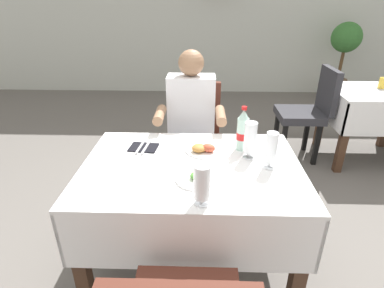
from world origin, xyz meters
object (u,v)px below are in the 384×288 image
at_px(seated_diner_far, 191,124).
at_px(cola_bottle_primary, 243,131).
at_px(napkin_cutlery_set, 144,147).
at_px(potted_plant_corner, 344,51).
at_px(background_table_tumbler, 382,83).
at_px(background_dining_table, 373,109).
at_px(plate_near_camera, 197,177).
at_px(beer_glass_right, 271,150).
at_px(beer_glass_left, 202,184).
at_px(plate_far_diner, 204,149).
at_px(beer_glass_middle, 250,140).
at_px(main_dining_table, 191,190).
at_px(background_chair_left, 309,109).
at_px(chair_far_diner_seat, 195,136).

bearing_deg(seated_diner_far, cola_bottle_primary, -57.30).
relative_size(seated_diner_far, napkin_cutlery_set, 6.48).
bearing_deg(potted_plant_corner, background_table_tumbler, -102.13).
relative_size(napkin_cutlery_set, background_dining_table, 0.22).
height_order(plate_near_camera, beer_glass_right, beer_glass_right).
bearing_deg(beer_glass_left, background_dining_table, 47.29).
bearing_deg(plate_far_diner, napkin_cutlery_set, 174.43).
bearing_deg(beer_glass_middle, beer_glass_left, -121.10).
distance_m(cola_bottle_primary, background_dining_table, 2.04).
bearing_deg(main_dining_table, background_chair_left, 52.95).
relative_size(background_dining_table, background_chair_left, 0.90).
bearing_deg(beer_glass_middle, napkin_cutlery_set, 170.98).
bearing_deg(napkin_cutlery_set, background_chair_left, 42.45).
height_order(main_dining_table, beer_glass_middle, beer_glass_middle).
bearing_deg(cola_bottle_primary, beer_glass_middle, -73.65).
bearing_deg(chair_far_diner_seat, background_table_tumbler, 23.07).
bearing_deg(plate_far_diner, plate_near_camera, -96.08).
bearing_deg(background_table_tumbler, background_chair_left, -173.34).
distance_m(beer_glass_left, beer_glass_middle, 0.53).
xyz_separation_m(main_dining_table, background_chair_left, (1.16, 1.54, -0.03)).
xyz_separation_m(main_dining_table, background_dining_table, (1.81, 1.54, -0.03)).
bearing_deg(background_chair_left, chair_far_diner_seat, -148.35).
distance_m(plate_near_camera, plate_far_diner, 0.32).
relative_size(plate_far_diner, background_dining_table, 0.29).
bearing_deg(main_dining_table, beer_glass_right, -2.23).
distance_m(background_chair_left, background_table_tumbler, 0.76).
height_order(beer_glass_left, potted_plant_corner, potted_plant_corner).
height_order(seated_diner_far, napkin_cutlery_set, seated_diner_far).
distance_m(seated_diner_far, plate_far_diner, 0.56).
bearing_deg(background_dining_table, seated_diner_far, -155.77).
bearing_deg(background_dining_table, main_dining_table, -139.56).
bearing_deg(napkin_cutlery_set, plate_near_camera, -46.16).
bearing_deg(potted_plant_corner, plate_near_camera, -121.15).
relative_size(main_dining_table, plate_far_diner, 4.91).
height_order(beer_glass_left, beer_glass_right, beer_glass_right).
height_order(main_dining_table, seated_diner_far, seated_diner_far).
bearing_deg(background_dining_table, plate_near_camera, -136.29).
bearing_deg(plate_near_camera, beer_glass_right, 19.27).
relative_size(beer_glass_left, background_dining_table, 0.23).
distance_m(chair_far_diner_seat, plate_near_camera, 1.00).
bearing_deg(potted_plant_corner, plate_far_diner, -123.03).
height_order(cola_bottle_primary, napkin_cutlery_set, cola_bottle_primary).
distance_m(seated_diner_far, background_dining_table, 2.02).
height_order(beer_glass_middle, background_chair_left, beer_glass_middle).
relative_size(chair_far_diner_seat, beer_glass_left, 4.89).
distance_m(beer_glass_left, napkin_cutlery_set, 0.67).
relative_size(plate_near_camera, beer_glass_middle, 1.03).
bearing_deg(plate_near_camera, background_dining_table, 43.71).
bearing_deg(seated_diner_far, chair_far_diner_seat, 76.06).
relative_size(plate_near_camera, beer_glass_left, 1.14).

